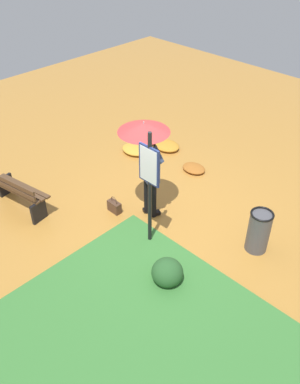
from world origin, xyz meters
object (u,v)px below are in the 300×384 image
Objects in this scene: person_with_umbrella at (147,147)px; park_bench at (18,191)px; info_sign_post at (149,178)px; trash_bin at (259,231)px; handbag at (114,206)px.

park_bench is at bearing 40.66° from person_with_umbrella.
info_sign_post is 2.22m from trash_bin.
info_sign_post is at bearing -156.40° from park_bench.
info_sign_post reaches higher than handbag.
info_sign_post is (-0.63, 0.57, -0.11)m from person_with_umbrella.
handbag is at bearing 22.69° from trash_bin.
person_with_umbrella is 1.46× the size of park_bench.
trash_bin reaches higher than park_bench.
person_with_umbrella is 2.45× the size of trash_bin.
park_bench is 1.68× the size of trash_bin.
trash_bin is (-4.15, -2.38, 0.02)m from park_bench.
person_with_umbrella is 2.53m from trash_bin.
person_with_umbrella is at bearing -139.34° from park_bench.
trash_bin is at bearing -150.19° from park_bench.
park_bench is (2.62, 1.15, -1.04)m from info_sign_post.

